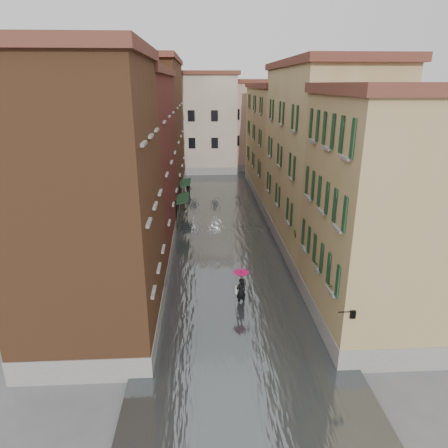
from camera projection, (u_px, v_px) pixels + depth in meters
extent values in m
plane|color=#59595B|center=(235.00, 305.00, 22.83)|extent=(120.00, 120.00, 0.00)
cube|color=#484E4F|center=(223.00, 226.00, 35.04)|extent=(10.00, 60.00, 0.20)
cube|color=brown|center=(89.00, 208.00, 18.42)|extent=(6.00, 8.00, 13.00)
cube|color=maroon|center=(129.00, 167.00, 28.86)|extent=(6.00, 14.00, 12.50)
cube|color=brown|center=(152.00, 132.00, 42.73)|extent=(6.00, 16.00, 14.00)
cube|color=#9E8751|center=(382.00, 218.00, 19.40)|extent=(6.00, 8.00, 11.50)
cube|color=tan|center=(320.00, 161.00, 29.51)|extent=(6.00, 14.00, 13.00)
cube|color=#9E8751|center=(281.00, 143.00, 43.88)|extent=(6.00, 16.00, 11.50)
cube|color=beige|center=(192.00, 124.00, 56.29)|extent=(12.00, 9.00, 13.00)
cube|color=tan|center=(254.00, 126.00, 58.81)|extent=(10.00, 9.00, 12.00)
cube|color=#15311C|center=(183.00, 198.00, 34.64)|extent=(1.09, 3.17, 0.31)
cylinder|color=black|center=(177.00, 216.00, 33.51)|extent=(0.06, 0.06, 2.80)
cylinder|color=black|center=(178.00, 206.00, 36.49)|extent=(0.06, 0.06, 2.80)
cube|color=#15311C|center=(185.00, 183.00, 40.03)|extent=(1.09, 3.09, 0.31)
cylinder|color=black|center=(180.00, 198.00, 38.93)|extent=(0.06, 0.06, 2.80)
cylinder|color=black|center=(181.00, 190.00, 41.84)|extent=(0.06, 0.06, 2.80)
cylinder|color=black|center=(345.00, 312.00, 16.36)|extent=(0.60, 0.05, 0.05)
cube|color=black|center=(352.00, 314.00, 16.41)|extent=(0.22, 0.22, 0.35)
cube|color=beige|center=(352.00, 314.00, 16.41)|extent=(0.14, 0.14, 0.24)
cube|color=brown|center=(334.00, 290.00, 18.04)|extent=(0.22, 0.85, 0.18)
imported|color=#265926|center=(334.00, 281.00, 17.90)|extent=(0.59, 0.51, 0.66)
cube|color=brown|center=(319.00, 267.00, 20.27)|extent=(0.22, 0.85, 0.18)
imported|color=#265926|center=(320.00, 259.00, 20.13)|extent=(0.59, 0.51, 0.66)
cube|color=brown|center=(298.00, 234.00, 24.74)|extent=(0.22, 0.85, 0.18)
imported|color=#265926|center=(298.00, 227.00, 24.60)|extent=(0.59, 0.51, 0.66)
imported|color=black|center=(241.00, 292.00, 22.53)|extent=(0.73, 0.62, 1.69)
cube|color=beige|center=(236.00, 290.00, 22.53)|extent=(0.08, 0.30, 0.38)
cylinder|color=black|center=(241.00, 284.00, 22.36)|extent=(0.02, 0.02, 1.00)
cone|color=#C00C4F|center=(241.00, 275.00, 22.17)|extent=(0.92, 0.92, 0.28)
imported|color=black|center=(189.00, 189.00, 44.71)|extent=(0.82, 0.70, 1.48)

